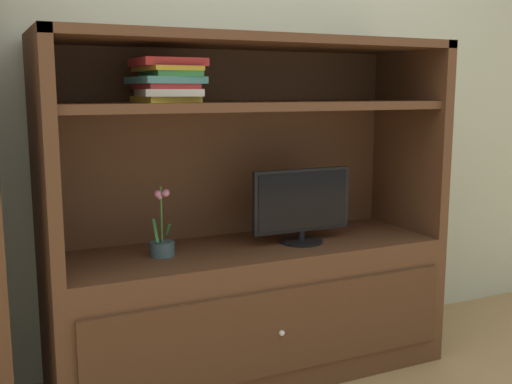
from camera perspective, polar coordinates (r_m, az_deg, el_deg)
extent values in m
cube|color=#ADB29E|center=(2.95, -3.40, 11.80)|extent=(6.00, 0.10, 2.80)
cube|color=#4C2D1C|center=(2.81, -0.45, -10.96)|extent=(1.77, 0.55, 0.60)
cube|color=#462A19|center=(2.57, 2.28, -12.95)|extent=(1.62, 0.02, 0.36)
sphere|color=silver|center=(2.56, 2.43, -13.06)|extent=(0.02, 0.02, 0.02)
cube|color=#4C2D1C|center=(2.41, -19.33, 3.45)|extent=(0.05, 0.55, 0.90)
cube|color=#4C2D1C|center=(3.10, 14.12, 4.94)|extent=(0.05, 0.55, 0.90)
cube|color=#4C2D1C|center=(2.88, -2.68, 4.88)|extent=(1.77, 0.02, 0.90)
cube|color=#4C2D1C|center=(2.64, -0.48, 13.89)|extent=(1.77, 0.55, 0.04)
cube|color=#4C2D1C|center=(2.63, -0.47, 8.08)|extent=(1.67, 0.49, 0.04)
cylinder|color=black|center=(2.78, 4.26, -4.61)|extent=(0.19, 0.19, 0.01)
cylinder|color=black|center=(2.77, 4.27, -4.08)|extent=(0.03, 0.03, 0.04)
cube|color=black|center=(2.74, 4.31, -0.77)|extent=(0.48, 0.02, 0.28)
cube|color=black|center=(2.73, 4.46, -0.82)|extent=(0.45, 0.00, 0.26)
cylinder|color=#384C56|center=(2.58, -8.76, -5.28)|extent=(0.10, 0.10, 0.06)
cylinder|color=#3D6B33|center=(2.54, -8.85, -2.08)|extent=(0.01, 0.01, 0.23)
cube|color=#2D7A38|center=(2.56, -8.24, -3.52)|extent=(0.02, 0.08, 0.07)
cube|color=#2D7A38|center=(2.56, -9.38, -3.57)|extent=(0.02, 0.09, 0.08)
sphere|color=#C6729E|center=(2.52, -9.18, -0.17)|extent=(0.03, 0.03, 0.03)
sphere|color=#C6729E|center=(2.53, -8.44, -0.09)|extent=(0.03, 0.03, 0.03)
sphere|color=#C6729E|center=(2.52, -8.99, -0.46)|extent=(0.02, 0.02, 0.02)
cube|color=gold|center=(2.49, -8.49, 8.59)|extent=(0.23, 0.27, 0.02)
cube|color=silver|center=(2.50, -8.28, 9.19)|extent=(0.26, 0.34, 0.03)
cube|color=red|center=(2.49, -8.48, 9.75)|extent=(0.22, 0.27, 0.02)
cube|color=teal|center=(2.50, -8.50, 10.30)|extent=(0.27, 0.30, 0.03)
cube|color=#338C4C|center=(2.51, -8.05, 10.87)|extent=(0.18, 0.30, 0.02)
cube|color=gold|center=(2.51, -8.37, 11.32)|extent=(0.21, 0.33, 0.02)
cube|color=red|center=(2.49, -8.28, 11.91)|extent=(0.26, 0.26, 0.03)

